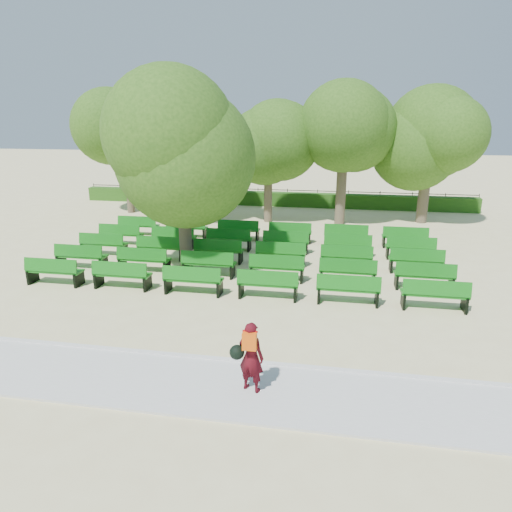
% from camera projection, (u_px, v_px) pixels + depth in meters
% --- Properties ---
extents(ground, '(120.00, 120.00, 0.00)m').
position_uv_depth(ground, '(219.00, 274.00, 17.27)').
color(ground, beige).
extents(paving, '(30.00, 2.20, 0.06)m').
position_uv_depth(paving, '(136.00, 379.00, 10.30)').
color(paving, silver).
rests_on(paving, ground).
extents(curb, '(30.00, 0.12, 0.10)m').
position_uv_depth(curb, '(155.00, 354.00, 11.38)').
color(curb, silver).
rests_on(curb, ground).
extents(hedge, '(26.00, 0.70, 0.90)m').
position_uv_depth(hedge, '(272.00, 199.00, 30.31)').
color(hedge, '#275616').
rests_on(hedge, ground).
extents(fence, '(26.00, 0.10, 1.02)m').
position_uv_depth(fence, '(272.00, 204.00, 30.82)').
color(fence, black).
rests_on(fence, ground).
extents(tree_line, '(21.80, 6.80, 7.04)m').
position_uv_depth(tree_line, '(262.00, 218.00, 26.68)').
color(tree_line, '#355E19').
rests_on(tree_line, ground).
extents(bench_array, '(2.00, 0.69, 1.25)m').
position_uv_depth(bench_array, '(251.00, 261.00, 18.50)').
color(bench_array, '#126B14').
rests_on(bench_array, ground).
extents(tree_among, '(4.87, 4.87, 6.53)m').
position_uv_depth(tree_among, '(182.00, 156.00, 16.74)').
color(tree_among, brown).
rests_on(tree_among, ground).
extents(person, '(0.79, 0.54, 1.59)m').
position_uv_depth(person, '(250.00, 356.00, 9.63)').
color(person, '#440911').
rests_on(person, ground).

